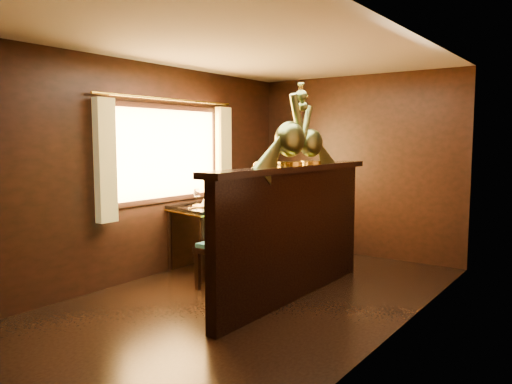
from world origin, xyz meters
The scene contains 8 objects.
ground centered at (0.00, 0.00, 0.00)m, with size 5.00×5.00×0.00m, color black.
room_shell centered at (-0.09, 0.02, 1.58)m, with size 3.04×5.04×2.52m.
partition centered at (0.32, 0.30, 0.71)m, with size 0.26×2.70×1.36m.
dining_table centered at (-1.02, 0.85, 0.74)m, with size 1.12×1.53×1.02m.
chair_left centered at (-0.07, 0.22, 0.73)m, with size 0.58×0.60×1.40m.
chair_right centered at (-0.38, 0.14, 0.67)m, with size 0.48×0.51×1.28m.
peacock_left centered at (0.33, 0.20, 1.77)m, with size 0.26×0.70×0.83m, color #1B523B, non-canonical shape.
peacock_right centered at (0.33, 0.62, 1.71)m, with size 0.22×0.59×0.70m, color #1B523B, non-canonical shape.
Camera 1 is at (2.92, -3.97, 1.62)m, focal length 35.00 mm.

